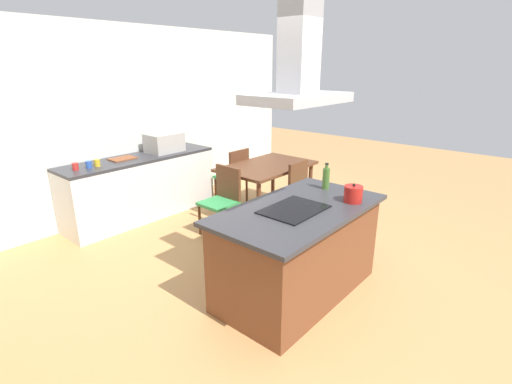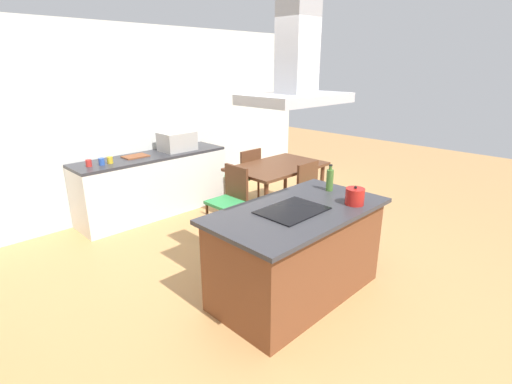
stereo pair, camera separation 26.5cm
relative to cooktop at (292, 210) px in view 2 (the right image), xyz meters
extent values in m
plane|color=tan|center=(0.09, 1.50, -0.91)|extent=(16.00, 16.00, 0.00)
cube|color=silver|center=(0.09, 3.25, 0.44)|extent=(7.20, 0.10, 2.70)
cube|color=brown|center=(0.09, 0.00, -0.48)|extent=(1.64, 0.85, 0.86)
cube|color=#333338|center=(0.09, 0.00, -0.03)|extent=(1.74, 0.95, 0.04)
cube|color=black|center=(0.00, 0.00, 0.00)|extent=(0.60, 0.44, 0.01)
cylinder|color=#B21E19|center=(0.55, -0.30, 0.07)|extent=(0.18, 0.18, 0.16)
sphere|color=black|center=(0.55, -0.30, 0.16)|extent=(0.03, 0.03, 0.03)
cone|color=#B21E19|center=(0.66, -0.30, 0.08)|extent=(0.06, 0.03, 0.04)
cylinder|color=#47722D|center=(0.73, 0.10, 0.11)|extent=(0.07, 0.07, 0.22)
cylinder|color=#47722D|center=(0.73, 0.10, 0.24)|extent=(0.03, 0.03, 0.04)
cylinder|color=black|center=(0.73, 0.10, 0.27)|extent=(0.04, 0.04, 0.01)
cube|color=silver|center=(0.25, 2.88, -0.48)|extent=(2.25, 0.62, 0.86)
cube|color=#333338|center=(0.25, 2.88, -0.03)|extent=(2.25, 0.62, 0.04)
cube|color=#B2AFAA|center=(0.70, 2.88, 0.13)|extent=(0.50, 0.38, 0.28)
cylinder|color=red|center=(-0.66, 2.86, 0.04)|extent=(0.08, 0.08, 0.09)
cylinder|color=#2D56B2|center=(-0.51, 2.82, 0.04)|extent=(0.08, 0.08, 0.09)
cylinder|color=gold|center=(-0.40, 2.83, 0.04)|extent=(0.08, 0.08, 0.09)
cube|color=brown|center=(0.02, 2.93, 0.00)|extent=(0.34, 0.24, 0.02)
cube|color=#59331E|center=(1.54, 1.57, -0.18)|extent=(1.40, 0.90, 0.04)
cylinder|color=#59331E|center=(0.92, 1.20, -0.55)|extent=(0.06, 0.06, 0.71)
cylinder|color=#59331E|center=(2.16, 1.20, -0.55)|extent=(0.06, 0.06, 0.71)
cylinder|color=#59331E|center=(0.92, 1.94, -0.55)|extent=(0.06, 0.06, 0.71)
cylinder|color=#59331E|center=(2.16, 1.94, -0.55)|extent=(0.06, 0.06, 0.71)
cube|color=#33934C|center=(1.54, 2.32, -0.48)|extent=(0.42, 0.42, 0.04)
cube|color=#59331E|center=(1.54, 2.13, -0.24)|extent=(0.42, 0.04, 0.44)
cylinder|color=#59331E|center=(1.36, 2.50, -0.70)|extent=(0.04, 0.04, 0.41)
cylinder|color=#59331E|center=(1.72, 2.50, -0.70)|extent=(0.04, 0.04, 0.41)
cylinder|color=#59331E|center=(1.36, 2.14, -0.70)|extent=(0.04, 0.04, 0.41)
cylinder|color=#59331E|center=(1.72, 2.14, -0.70)|extent=(0.04, 0.04, 0.41)
cube|color=#33934C|center=(0.54, 1.57, -0.48)|extent=(0.42, 0.42, 0.04)
cube|color=#59331E|center=(0.73, 1.57, -0.24)|extent=(0.04, 0.42, 0.44)
cylinder|color=#59331E|center=(0.36, 1.39, -0.70)|extent=(0.04, 0.04, 0.41)
cylinder|color=#59331E|center=(0.36, 1.75, -0.70)|extent=(0.04, 0.04, 0.41)
cylinder|color=#59331E|center=(0.72, 1.39, -0.70)|extent=(0.04, 0.04, 0.41)
cylinder|color=#59331E|center=(0.72, 1.75, -0.70)|extent=(0.04, 0.04, 0.41)
cube|color=#33934C|center=(1.54, 0.82, -0.48)|extent=(0.42, 0.42, 0.04)
cube|color=#59331E|center=(1.54, 1.01, -0.24)|extent=(0.42, 0.04, 0.44)
cylinder|color=#59331E|center=(1.72, 0.64, -0.70)|extent=(0.04, 0.04, 0.41)
cylinder|color=#59331E|center=(1.36, 0.64, -0.70)|extent=(0.04, 0.04, 0.41)
cylinder|color=#59331E|center=(1.72, 1.00, -0.70)|extent=(0.04, 0.04, 0.41)
cylinder|color=#59331E|center=(1.36, 1.00, -0.70)|extent=(0.04, 0.04, 0.41)
cube|color=#ADADB2|center=(0.00, 0.00, 0.98)|extent=(0.90, 0.55, 0.08)
cube|color=#ADADB2|center=(0.00, 0.00, 1.37)|extent=(0.28, 0.24, 0.70)
camera|label=1|loc=(-2.66, -1.84, 1.25)|focal=26.61mm
camera|label=2|loc=(-2.48, -2.03, 1.25)|focal=26.61mm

